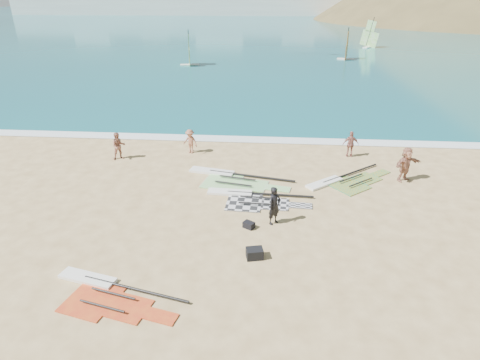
# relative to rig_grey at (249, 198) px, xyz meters

# --- Properties ---
(ground) EXTENTS (300.00, 300.00, 0.00)m
(ground) POSITION_rel_rig_grey_xyz_m (-0.04, -4.02, -0.05)
(ground) COLOR #D4B77C
(ground) RESTS_ON ground
(sea) EXTENTS (300.00, 240.00, 0.06)m
(sea) POSITION_rel_rig_grey_xyz_m (-0.04, 127.98, -0.05)
(sea) COLOR #0D4C60
(sea) RESTS_ON ground
(surf_line) EXTENTS (300.00, 1.20, 0.04)m
(surf_line) POSITION_rel_rig_grey_xyz_m (-0.04, 8.28, -0.05)
(surf_line) COLOR white
(surf_line) RESTS_ON ground
(far_town) EXTENTS (160.00, 8.00, 12.00)m
(far_town) POSITION_rel_rig_grey_xyz_m (-15.76, 145.98, 4.44)
(far_town) COLOR white
(far_town) RESTS_ON ground
(rig_grey) EXTENTS (5.17, 2.15, 0.20)m
(rig_grey) POSITION_rel_rig_grey_xyz_m (0.00, 0.00, 0.00)
(rig_grey) COLOR #262628
(rig_grey) RESTS_ON ground
(rig_green) EXTENTS (5.78, 2.86, 0.20)m
(rig_green) POSITION_rel_rig_grey_xyz_m (-1.19, 2.16, 0.00)
(rig_green) COLOR #4AC126
(rig_green) RESTS_ON ground
(rig_orange) EXTENTS (4.80, 3.97, 0.20)m
(rig_orange) POSITION_rel_rig_grey_xyz_m (4.82, 2.25, 0.00)
(rig_orange) COLOR #FBA40C
(rig_orange) RESTS_ON ground
(rig_red) EXTENTS (4.80, 2.45, 0.19)m
(rig_red) POSITION_rel_rig_grey_xyz_m (-4.40, -6.97, -0.00)
(rig_red) COLOR red
(rig_red) RESTS_ON ground
(gear_bag_near) EXTENTS (0.70, 0.57, 0.39)m
(gear_bag_near) POSITION_rel_rig_grey_xyz_m (0.47, -4.63, 0.15)
(gear_bag_near) COLOR black
(gear_bag_near) RESTS_ON ground
(gear_bag_far) EXTENTS (0.55, 0.51, 0.27)m
(gear_bag_far) POSITION_rel_rig_grey_xyz_m (0.13, -2.55, 0.09)
(gear_bag_far) COLOR black
(gear_bag_far) RESTS_ON ground
(person_wetsuit) EXTENTS (0.72, 0.73, 1.70)m
(person_wetsuit) POSITION_rel_rig_grey_xyz_m (1.17, -2.09, 0.80)
(person_wetsuit) COLOR black
(person_wetsuit) RESTS_ON ground
(beachgoer_left) EXTENTS (0.98, 0.90, 1.62)m
(beachgoer_left) POSITION_rel_rig_grey_xyz_m (-7.93, 4.39, 0.76)
(beachgoer_left) COLOR #A06754
(beachgoer_left) RESTS_ON ground
(beachgoer_mid) EXTENTS (1.10, 0.89, 1.49)m
(beachgoer_mid) POSITION_rel_rig_grey_xyz_m (-3.95, 5.70, 0.70)
(beachgoer_mid) COLOR #9A5F46
(beachgoer_mid) RESTS_ON ground
(beachgoer_back) EXTENTS (0.92, 0.39, 1.57)m
(beachgoer_back) POSITION_rel_rig_grey_xyz_m (5.66, 5.87, 0.74)
(beachgoer_back) COLOR #9B5E55
(beachgoer_back) RESTS_ON ground
(beachgoer_right) EXTENTS (1.73, 1.38, 1.84)m
(beachgoer_right) POSITION_rel_rig_grey_xyz_m (7.93, 2.74, 0.87)
(beachgoer_right) COLOR #A97058
(beachgoer_right) RESTS_ON ground
(windsurfer_left) EXTENTS (2.56, 2.95, 4.50)m
(windsurfer_left) POSITION_rel_rig_grey_xyz_m (-10.02, 36.33, 1.26)
(windsurfer_left) COLOR white
(windsurfer_left) RESTS_ON ground
(windsurfer_centre) EXTENTS (2.50, 2.87, 4.39)m
(windsurfer_centre) POSITION_rel_rig_grey_xyz_m (11.14, 42.87, 1.23)
(windsurfer_centre) COLOR white
(windsurfer_centre) RESTS_ON ground
(windsurfer_right) EXTENTS (2.69, 2.63, 4.93)m
(windsurfer_right) POSITION_rel_rig_grey_xyz_m (17.00, 56.22, 1.35)
(windsurfer_right) COLOR white
(windsurfer_right) RESTS_ON ground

